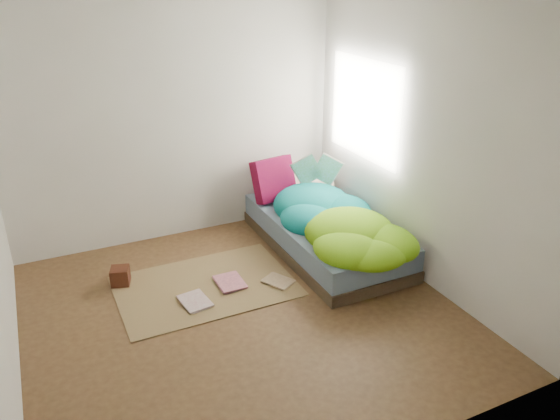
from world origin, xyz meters
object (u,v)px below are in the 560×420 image
(pillow_magenta, at_px, (274,179))
(floor_book_a, at_px, (183,305))
(floor_book_b, at_px, (218,285))
(wooden_box, at_px, (120,276))
(bed, at_px, (325,235))
(open_book, at_px, (317,161))

(pillow_magenta, height_order, floor_book_a, pillow_magenta)
(floor_book_b, bearing_deg, wooden_box, 151.30)
(pillow_magenta, bearing_deg, wooden_box, -173.97)
(bed, bearing_deg, open_book, 72.70)
(open_book, relative_size, floor_book_a, 1.44)
(floor_book_a, height_order, floor_book_b, floor_book_b)
(pillow_magenta, xyz_separation_m, floor_book_b, (-1.03, -0.97, -0.55))
(floor_book_b, bearing_deg, open_book, 26.54)
(pillow_magenta, relative_size, floor_book_b, 1.45)
(floor_book_a, bearing_deg, open_book, 18.73)
(open_book, height_order, wooden_box, open_book)
(bed, bearing_deg, floor_book_a, -165.99)
(wooden_box, bearing_deg, pillow_magenta, 16.15)
(pillow_magenta, distance_m, floor_book_b, 1.52)
(pillow_magenta, bearing_deg, bed, -81.55)
(pillow_magenta, height_order, wooden_box, pillow_magenta)
(bed, relative_size, open_book, 4.45)
(bed, bearing_deg, wooden_box, 174.37)
(open_book, distance_m, floor_book_b, 1.76)
(floor_book_a, xyz_separation_m, floor_book_b, (0.38, 0.17, 0.00))
(bed, height_order, open_book, open_book)
(bed, relative_size, floor_book_b, 6.18)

